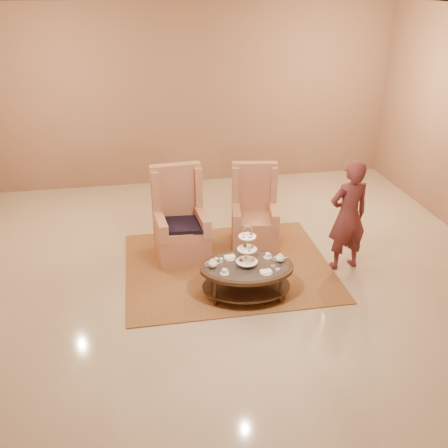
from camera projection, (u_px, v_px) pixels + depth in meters
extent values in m
plane|color=#BEAC8D|center=(232.00, 281.00, 7.03)|extent=(8.00, 8.00, 0.00)
cube|color=silver|center=(232.00, 281.00, 7.03)|extent=(8.00, 8.00, 0.02)
cube|color=#9B6D54|center=(194.00, 97.00, 9.79)|extent=(8.00, 0.04, 3.50)
cube|color=olive|center=(228.00, 266.00, 7.38)|extent=(2.98, 2.48, 0.02)
cylinder|color=black|center=(215.00, 293.00, 6.40)|extent=(0.06, 0.06, 0.41)
cylinder|color=black|center=(281.00, 290.00, 6.45)|extent=(0.06, 0.06, 0.41)
cylinder|color=black|center=(213.00, 274.00, 6.80)|extent=(0.06, 0.06, 0.41)
cylinder|color=black|center=(275.00, 272.00, 6.85)|extent=(0.06, 0.06, 0.41)
cylinder|color=silver|center=(247.00, 248.00, 6.40)|extent=(0.01, 0.01, 0.51)
torus|color=silver|center=(247.00, 231.00, 6.29)|extent=(0.13, 0.02, 0.13)
cylinder|color=white|center=(247.00, 261.00, 6.48)|extent=(0.31, 0.31, 0.01)
cylinder|color=white|center=(247.00, 249.00, 6.40)|extent=(0.28, 0.28, 0.01)
cylinder|color=white|center=(247.00, 236.00, 6.32)|extent=(0.24, 0.24, 0.01)
cylinder|color=#CF706A|center=(253.00, 260.00, 6.48)|extent=(0.04, 0.04, 0.03)
cylinder|color=tan|center=(246.00, 257.00, 6.54)|extent=(0.04, 0.04, 0.03)
cylinder|color=brown|center=(241.00, 260.00, 6.47)|extent=(0.04, 0.04, 0.03)
cylinder|color=#ECE7C8|center=(248.00, 263.00, 6.40)|extent=(0.04, 0.04, 0.03)
ellipsoid|color=tan|center=(252.00, 247.00, 6.42)|extent=(0.05, 0.05, 0.03)
ellipsoid|color=brown|center=(245.00, 245.00, 6.45)|extent=(0.05, 0.05, 0.03)
ellipsoid|color=#ECE7C8|center=(242.00, 249.00, 6.37)|extent=(0.05, 0.05, 0.03)
ellipsoid|color=#CF706A|center=(249.00, 250.00, 6.34)|extent=(0.05, 0.05, 0.03)
cube|color=brown|center=(251.00, 234.00, 6.35)|extent=(0.05, 0.03, 0.02)
cube|color=#ECE7C8|center=(244.00, 234.00, 6.36)|extent=(0.05, 0.03, 0.02)
cube|color=#CF706A|center=(244.00, 237.00, 6.28)|extent=(0.05, 0.03, 0.02)
cube|color=tan|center=(251.00, 237.00, 6.27)|extent=(0.05, 0.03, 0.02)
ellipsoid|color=white|center=(213.00, 264.00, 6.44)|extent=(0.13, 0.13, 0.10)
cylinder|color=white|center=(213.00, 260.00, 6.41)|extent=(0.06, 0.06, 0.01)
sphere|color=white|center=(213.00, 259.00, 6.41)|extent=(0.02, 0.02, 0.02)
cone|color=white|center=(218.00, 263.00, 6.44)|extent=(0.08, 0.03, 0.05)
torus|color=white|center=(208.00, 264.00, 6.43)|extent=(0.07, 0.02, 0.07)
ellipsoid|color=white|center=(280.00, 258.00, 6.56)|extent=(0.13, 0.13, 0.10)
cylinder|color=white|center=(280.00, 255.00, 6.54)|extent=(0.06, 0.06, 0.01)
sphere|color=white|center=(280.00, 254.00, 6.53)|extent=(0.02, 0.02, 0.02)
cone|color=white|center=(286.00, 258.00, 6.56)|extent=(0.08, 0.03, 0.05)
torus|color=white|center=(275.00, 258.00, 6.56)|extent=(0.07, 0.02, 0.07)
cylinder|color=white|center=(225.00, 273.00, 6.32)|extent=(0.12, 0.12, 0.01)
cylinder|color=white|center=(225.00, 271.00, 6.31)|extent=(0.07, 0.07, 0.06)
torus|color=white|center=(228.00, 271.00, 6.31)|extent=(0.04, 0.01, 0.04)
cylinder|color=white|center=(268.00, 257.00, 6.69)|extent=(0.12, 0.12, 0.01)
cylinder|color=white|center=(268.00, 255.00, 6.68)|extent=(0.07, 0.07, 0.06)
torus|color=white|center=(271.00, 255.00, 6.68)|extent=(0.04, 0.01, 0.04)
cylinder|color=white|center=(230.00, 258.00, 6.68)|extent=(0.18, 0.18, 0.01)
cube|color=white|center=(230.00, 257.00, 6.67)|extent=(0.15, 0.12, 0.02)
cylinder|color=white|center=(266.00, 272.00, 6.34)|extent=(0.18, 0.18, 0.01)
cube|color=white|center=(266.00, 272.00, 6.34)|extent=(0.15, 0.12, 0.02)
cylinder|color=white|center=(221.00, 260.00, 6.57)|extent=(0.05, 0.05, 0.06)
cylinder|color=white|center=(278.00, 269.00, 6.41)|extent=(0.06, 0.06, 0.01)
cylinder|color=#CF706A|center=(278.00, 269.00, 6.40)|extent=(0.04, 0.04, 0.01)
cylinder|color=white|center=(273.00, 266.00, 6.48)|extent=(0.06, 0.06, 0.01)
cylinder|color=brown|center=(274.00, 265.00, 6.48)|extent=(0.04, 0.04, 0.01)
cylinder|color=white|center=(216.00, 259.00, 6.64)|extent=(0.06, 0.06, 0.01)
cylinder|color=#ECE7C8|center=(216.00, 258.00, 6.64)|extent=(0.04, 0.04, 0.01)
cube|color=#B97857|center=(182.00, 244.00, 7.54)|extent=(0.81, 0.81, 0.45)
cube|color=#B97857|center=(182.00, 229.00, 7.38)|extent=(0.69, 0.69, 0.11)
cube|color=#B97857|center=(177.00, 207.00, 7.61)|extent=(0.76, 0.21, 1.39)
cube|color=#B97857|center=(155.00, 191.00, 7.35)|extent=(0.13, 0.24, 0.64)
cube|color=#B97857|center=(198.00, 187.00, 7.50)|extent=(0.13, 0.24, 0.64)
cube|color=#B97857|center=(161.00, 226.00, 7.26)|extent=(0.19, 0.68, 0.28)
cube|color=#B97857|center=(202.00, 221.00, 7.41)|extent=(0.19, 0.68, 0.28)
cube|color=black|center=(182.00, 225.00, 7.31)|extent=(0.61, 0.56, 0.06)
cube|color=#B97857|center=(254.00, 234.00, 7.87)|extent=(0.80, 0.80, 0.42)
cube|color=#B97857|center=(255.00, 220.00, 7.71)|extent=(0.68, 0.68, 0.10)
cube|color=#B97857|center=(254.00, 201.00, 7.94)|extent=(0.71, 0.25, 1.30)
cube|color=#B97857|center=(235.00, 185.00, 7.77)|extent=(0.13, 0.23, 0.60)
cube|color=#B97857|center=(274.00, 184.00, 7.77)|extent=(0.13, 0.23, 0.60)
cube|color=#B97857|center=(236.00, 216.00, 7.68)|extent=(0.22, 0.64, 0.26)
cube|color=#B97857|center=(274.00, 216.00, 7.68)|extent=(0.22, 0.64, 0.26)
imported|color=#572526|center=(348.00, 216.00, 7.02)|extent=(0.65, 0.48, 1.65)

